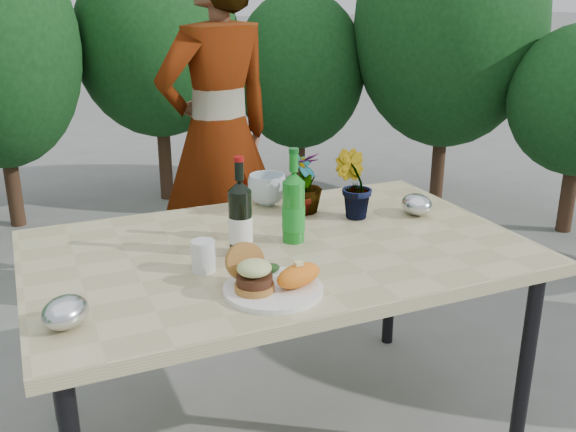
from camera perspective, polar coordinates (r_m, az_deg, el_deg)
name	(u,v)px	position (r m, az deg, el deg)	size (l,w,h in m)	color
patio_table	(278,262)	(2.13, -0.86, -4.11)	(1.60, 1.00, 0.75)	tan
shrub_hedge	(213,73)	(3.57, -6.71, 12.51)	(6.77, 5.06, 2.17)	#382316
dinner_plate	(273,289)	(1.79, -1.32, -6.54)	(0.28, 0.28, 0.01)	white
burger_stack	(252,273)	(1.77, -3.23, -5.05)	(0.11, 0.16, 0.11)	#B7722D
sweet_potato	(299,275)	(1.78, 0.94, -5.30)	(0.15, 0.08, 0.06)	orange
grilled_veg	(267,269)	(1.87, -1.92, -4.75)	(0.08, 0.05, 0.03)	olive
wine_bottle	(240,219)	(2.01, -4.26, -0.28)	(0.08, 0.08, 0.32)	black
sparkling_water	(294,208)	(2.11, 0.50, 0.72)	(0.08, 0.08, 0.32)	#167C1E
plastic_cup	(203,256)	(1.92, -7.53, -3.53)	(0.07, 0.07, 0.10)	silver
seedling_left	(302,184)	(2.35, 1.22, 2.89)	(0.13, 0.09, 0.25)	#22581E
seedling_mid	(353,185)	(2.35, 5.84, 2.78)	(0.14, 0.11, 0.25)	#285C1F
seedling_right	(305,183)	(2.40, 1.52, 2.98)	(0.13, 0.13, 0.23)	#26531C
blue_bowl	(267,189)	(2.50, -1.87, 2.38)	(0.15, 0.15, 0.12)	silver
foil_packet_left	(66,312)	(1.70, -19.17, -8.06)	(0.13, 0.11, 0.08)	silver
foil_packet_right	(417,204)	(2.44, 11.37, 1.02)	(0.13, 0.11, 0.08)	silver
person	(219,136)	(3.12, -6.19, 7.07)	(0.64, 0.42, 1.76)	#905748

